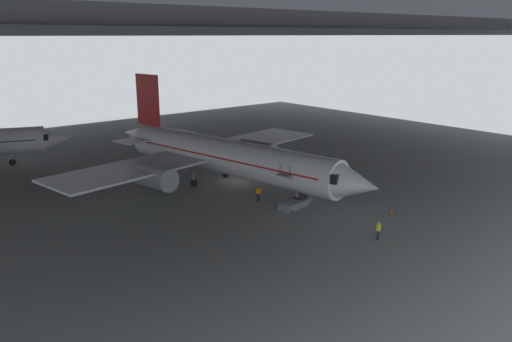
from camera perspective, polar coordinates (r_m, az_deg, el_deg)
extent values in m
plane|color=slate|center=(60.16, -2.74, -1.28)|extent=(110.00, 110.00, 0.00)
cube|color=#38383D|center=(69.19, -10.12, 16.00)|extent=(121.00, 99.00, 1.20)
cube|color=#4C4F54|center=(49.36, 5.03, 15.43)|extent=(115.50, 0.50, 0.70)
cube|color=#4C4F54|center=(83.86, -15.93, 14.81)|extent=(115.50, 0.50, 0.70)
cylinder|color=white|center=(57.53, -3.28, 1.65)|extent=(8.68, 30.03, 3.99)
cone|color=white|center=(47.78, 11.23, -1.46)|extent=(4.63, 5.35, 3.91)
cube|color=black|center=(48.88, 8.71, -0.35)|extent=(3.80, 3.30, 0.88)
cone|color=white|center=(69.88, -13.17, 4.03)|extent=(4.37, 6.85, 3.39)
cube|color=red|center=(67.11, -12.13, 7.86)|extent=(0.93, 4.34, 6.54)
cube|color=white|center=(68.69, -9.51, 4.20)|extent=(5.54, 4.03, 0.16)
cube|color=white|center=(65.36, -13.28, 3.45)|extent=(5.54, 4.03, 0.16)
cube|color=white|center=(68.23, -0.11, 3.48)|extent=(17.64, 9.82, 0.24)
cylinder|color=#9EA3A8|center=(65.51, 0.16, 2.36)|extent=(3.27, 5.52, 2.48)
cube|color=white|center=(54.78, -14.50, 0.06)|extent=(17.64, 9.82, 0.24)
cylinder|color=#9EA3A8|center=(54.38, -11.42, -0.63)|extent=(3.27, 5.52, 2.48)
cube|color=red|center=(57.46, -3.28, 1.94)|extent=(8.41, 27.89, 0.16)
cylinder|color=#9EA3A8|center=(51.93, 4.70, -2.57)|extent=(0.20, 0.20, 1.15)
cylinder|color=black|center=(52.18, 4.68, -3.40)|extent=(0.44, 0.94, 0.90)
cylinder|color=#9EA3A8|center=(61.87, -3.50, 0.37)|extent=(0.20, 0.20, 1.15)
cylinder|color=black|center=(62.08, -3.49, -0.34)|extent=(0.44, 0.94, 0.90)
cylinder|color=#9EA3A8|center=(58.42, -7.06, -0.61)|extent=(0.20, 0.20, 1.15)
cylinder|color=black|center=(58.64, -7.04, -1.36)|extent=(0.44, 0.94, 0.90)
cube|color=slate|center=(51.66, 4.44, -3.71)|extent=(4.16, 2.11, 0.70)
cube|color=slate|center=(51.07, 4.49, -1.70)|extent=(3.84, 1.87, 3.19)
cube|color=slate|center=(49.26, 3.27, -0.44)|extent=(1.29, 1.46, 0.12)
cylinder|color=black|center=(48.77, 3.84, 0.01)|extent=(0.06, 0.06, 1.00)
cylinder|color=black|center=(49.48, 2.73, 0.24)|extent=(0.06, 0.06, 1.00)
cylinder|color=black|center=(50.10, 3.97, -4.55)|extent=(0.32, 0.17, 0.30)
cylinder|color=black|center=(50.90, 2.71, -4.21)|extent=(0.32, 0.17, 0.30)
cylinder|color=black|center=(52.59, 6.11, -3.64)|extent=(0.32, 0.17, 0.30)
cylinder|color=black|center=(53.35, 4.88, -3.33)|extent=(0.32, 0.17, 0.30)
cylinder|color=#232838|center=(44.72, 13.57, -7.09)|extent=(0.14, 0.14, 0.83)
cylinder|color=#232838|center=(44.87, 13.69, -7.02)|extent=(0.14, 0.14, 0.83)
cube|color=yellow|center=(44.54, 13.68, -6.21)|extent=(0.38, 0.26, 0.59)
cylinder|color=yellow|center=(44.34, 13.53, -6.26)|extent=(0.09, 0.09, 0.56)
cylinder|color=yellow|center=(44.72, 13.84, -6.10)|extent=(0.09, 0.09, 0.56)
sphere|color=tan|center=(44.39, 13.72, -5.71)|extent=(0.22, 0.22, 0.22)
cylinder|color=#232838|center=(53.21, 0.36, -3.01)|extent=(0.14, 0.14, 0.84)
cylinder|color=#232838|center=(53.17, 0.17, -3.03)|extent=(0.14, 0.14, 0.84)
cube|color=orange|center=(52.97, 0.26, -2.28)|extent=(0.42, 0.35, 0.60)
cylinder|color=orange|center=(53.02, 0.50, -2.23)|extent=(0.09, 0.09, 0.57)
cylinder|color=orange|center=(52.90, 0.02, -2.27)|extent=(0.09, 0.09, 0.57)
sphere|color=brown|center=(52.84, 0.26, -1.84)|extent=(0.23, 0.23, 0.23)
cone|color=white|center=(74.06, -21.58, 3.46)|extent=(5.14, 4.70, 3.42)
cube|color=black|center=(74.14, -23.31, 3.64)|extent=(3.35, 3.65, 0.77)
cylinder|color=#9EA3A8|center=(75.03, -25.88, 1.50)|extent=(0.20, 0.20, 1.15)
cylinder|color=black|center=(75.21, -25.81, 0.91)|extent=(0.95, 0.61, 0.90)
cube|color=black|center=(51.13, 15.05, -4.80)|extent=(0.36, 0.36, 0.04)
cone|color=orange|center=(51.03, 15.07, -4.48)|extent=(0.30, 0.30, 0.56)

